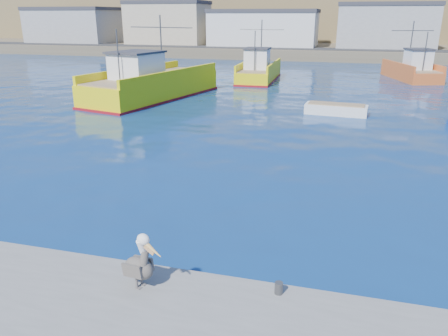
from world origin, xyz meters
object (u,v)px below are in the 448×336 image
(trawler_yellow_a, at_px, (151,84))
(boat_orange, at_px, (412,70))
(skiff_mid, at_px, (336,110))
(trawler_yellow_b, at_px, (259,71))
(pelican, at_px, (140,264))

(trawler_yellow_a, distance_m, boat_orange, 29.25)
(boat_orange, distance_m, skiff_mid, 21.86)
(trawler_yellow_a, relative_size, skiff_mid, 3.28)
(trawler_yellow_a, distance_m, trawler_yellow_b, 14.66)
(trawler_yellow_a, xyz_separation_m, pelican, (11.40, -26.18, -0.05))
(trawler_yellow_a, bearing_deg, trawler_yellow_b, 62.23)
(skiff_mid, bearing_deg, pelican, -99.67)
(boat_orange, bearing_deg, trawler_yellow_a, -141.87)
(trawler_yellow_b, height_order, skiff_mid, trawler_yellow_b)
(trawler_yellow_b, height_order, boat_orange, trawler_yellow_b)
(trawler_yellow_b, bearing_deg, boat_orange, 17.45)
(skiff_mid, relative_size, pelican, 3.02)
(trawler_yellow_b, xyz_separation_m, boat_orange, (16.18, 5.09, 0.08))
(trawler_yellow_a, bearing_deg, boat_orange, 38.13)
(trawler_yellow_b, distance_m, boat_orange, 16.96)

